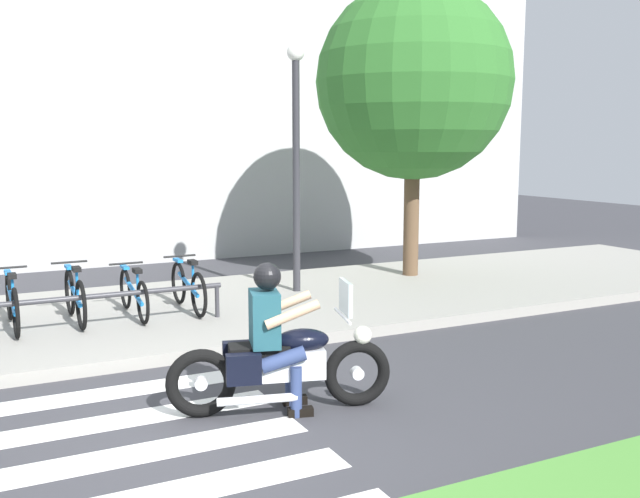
{
  "coord_description": "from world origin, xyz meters",
  "views": [
    {
      "loc": [
        -1.74,
        -5.67,
        2.52
      ],
      "look_at": [
        2.06,
        1.94,
        1.29
      ],
      "focal_mm": 40.1,
      "sensor_mm": 36.0,
      "label": 1
    }
  ],
  "objects_px": {
    "rider": "(273,327)",
    "bicycle_3": "(12,303)",
    "bike_rack": "(15,306)",
    "street_lamp": "(296,146)",
    "bicycle_6": "(188,287)",
    "motorcycle": "(282,364)",
    "bicycle_4": "(75,296)",
    "tree_near_rack": "(414,82)",
    "bicycle_5": "(134,293)"
  },
  "relations": [
    {
      "from": "motorcycle",
      "to": "bicycle_4",
      "type": "xyz_separation_m",
      "value": [
        -1.35,
        3.88,
        0.05
      ]
    },
    {
      "from": "bicycle_4",
      "to": "bicycle_6",
      "type": "height_order",
      "value": "bicycle_4"
    },
    {
      "from": "bicycle_6",
      "to": "tree_near_rack",
      "type": "bearing_deg",
      "value": 12.55
    },
    {
      "from": "rider",
      "to": "street_lamp",
      "type": "distance_m",
      "value": 5.29
    },
    {
      "from": "bike_rack",
      "to": "street_lamp",
      "type": "relative_size",
      "value": 1.28
    },
    {
      "from": "tree_near_rack",
      "to": "bike_rack",
      "type": "bearing_deg",
      "value": -167.19
    },
    {
      "from": "bike_rack",
      "to": "rider",
      "type": "bearing_deg",
      "value": -58.16
    },
    {
      "from": "motorcycle",
      "to": "bicycle_5",
      "type": "xyz_separation_m",
      "value": [
        -0.56,
        3.88,
        0.02
      ]
    },
    {
      "from": "bicycle_3",
      "to": "tree_near_rack",
      "type": "relative_size",
      "value": 0.31
    },
    {
      "from": "bicycle_5",
      "to": "tree_near_rack",
      "type": "height_order",
      "value": "tree_near_rack"
    },
    {
      "from": "bicycle_6",
      "to": "street_lamp",
      "type": "height_order",
      "value": "street_lamp"
    },
    {
      "from": "rider",
      "to": "bicycle_4",
      "type": "height_order",
      "value": "rider"
    },
    {
      "from": "rider",
      "to": "bike_rack",
      "type": "height_order",
      "value": "rider"
    },
    {
      "from": "bike_rack",
      "to": "bicycle_3",
      "type": "bearing_deg",
      "value": 90.01
    },
    {
      "from": "bike_rack",
      "to": "tree_near_rack",
      "type": "height_order",
      "value": "tree_near_rack"
    },
    {
      "from": "motorcycle",
      "to": "bicycle_3",
      "type": "bearing_deg",
      "value": 118.71
    },
    {
      "from": "tree_near_rack",
      "to": "bicycle_3",
      "type": "bearing_deg",
      "value": -171.67
    },
    {
      "from": "motorcycle",
      "to": "bicycle_4",
      "type": "bearing_deg",
      "value": 109.11
    },
    {
      "from": "bicycle_5",
      "to": "bicycle_6",
      "type": "bearing_deg",
      "value": -0.11
    },
    {
      "from": "rider",
      "to": "street_lamp",
      "type": "xyz_separation_m",
      "value": [
        2.29,
        4.46,
        1.67
      ]
    },
    {
      "from": "rider",
      "to": "street_lamp",
      "type": "height_order",
      "value": "street_lamp"
    },
    {
      "from": "bike_rack",
      "to": "street_lamp",
      "type": "height_order",
      "value": "street_lamp"
    },
    {
      "from": "bicycle_3",
      "to": "bike_rack",
      "type": "distance_m",
      "value": 0.56
    },
    {
      "from": "bicycle_6",
      "to": "tree_near_rack",
      "type": "height_order",
      "value": "tree_near_rack"
    },
    {
      "from": "rider",
      "to": "bicycle_3",
      "type": "relative_size",
      "value": 0.86
    },
    {
      "from": "rider",
      "to": "street_lamp",
      "type": "bearing_deg",
      "value": 62.79
    },
    {
      "from": "bicycle_5",
      "to": "tree_near_rack",
      "type": "distance_m",
      "value": 6.24
    },
    {
      "from": "bicycle_4",
      "to": "bicycle_5",
      "type": "xyz_separation_m",
      "value": [
        0.78,
        0.0,
        -0.03
      ]
    },
    {
      "from": "rider",
      "to": "bike_rack",
      "type": "distance_m",
      "value": 3.9
    },
    {
      "from": "motorcycle",
      "to": "bicycle_4",
      "type": "height_order",
      "value": "motorcycle"
    },
    {
      "from": "bicycle_6",
      "to": "bike_rack",
      "type": "relative_size",
      "value": 0.31
    },
    {
      "from": "motorcycle",
      "to": "street_lamp",
      "type": "relative_size",
      "value": 0.51
    },
    {
      "from": "motorcycle",
      "to": "bicycle_5",
      "type": "bearing_deg",
      "value": 98.27
    },
    {
      "from": "motorcycle",
      "to": "bike_rack",
      "type": "xyz_separation_m",
      "value": [
        -2.13,
        3.33,
        0.11
      ]
    },
    {
      "from": "bicycle_4",
      "to": "tree_near_rack",
      "type": "relative_size",
      "value": 0.3
    },
    {
      "from": "bicycle_6",
      "to": "street_lamp",
      "type": "xyz_separation_m",
      "value": [
        2.0,
        0.6,
        2.01
      ]
    },
    {
      "from": "motorcycle",
      "to": "bike_rack",
      "type": "bearing_deg",
      "value": 122.57
    },
    {
      "from": "motorcycle",
      "to": "bicycle_4",
      "type": "relative_size",
      "value": 1.31
    },
    {
      "from": "bicycle_3",
      "to": "street_lamp",
      "type": "distance_m",
      "value": 4.83
    },
    {
      "from": "bicycle_4",
      "to": "street_lamp",
      "type": "relative_size",
      "value": 0.39
    },
    {
      "from": "bicycle_3",
      "to": "tree_near_rack",
      "type": "xyz_separation_m",
      "value": [
        6.85,
        1.0,
        3.15
      ]
    },
    {
      "from": "motorcycle",
      "to": "bicycle_3",
      "type": "height_order",
      "value": "motorcycle"
    },
    {
      "from": "bike_rack",
      "to": "bicycle_6",
      "type": "bearing_deg",
      "value": 13.3
    },
    {
      "from": "bicycle_3",
      "to": "bike_rack",
      "type": "xyz_separation_m",
      "value": [
        0.0,
        -0.55,
        0.07
      ]
    },
    {
      "from": "tree_near_rack",
      "to": "bicycle_5",
      "type": "bearing_deg",
      "value": -169.27
    },
    {
      "from": "bicycle_3",
      "to": "street_lamp",
      "type": "xyz_separation_m",
      "value": [
        4.35,
        0.6,
        2.01
      ]
    },
    {
      "from": "rider",
      "to": "bicycle_3",
      "type": "xyz_separation_m",
      "value": [
        -2.05,
        3.86,
        -0.33
      ]
    },
    {
      "from": "rider",
      "to": "bicycle_6",
      "type": "relative_size",
      "value": 0.89
    },
    {
      "from": "tree_near_rack",
      "to": "motorcycle",
      "type": "bearing_deg",
      "value": -134.03
    },
    {
      "from": "bicycle_3",
      "to": "rider",
      "type": "bearing_deg",
      "value": -61.99
    }
  ]
}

